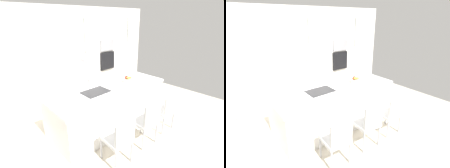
% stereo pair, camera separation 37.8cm
% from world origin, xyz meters
% --- Properties ---
extents(floor, '(6.60, 6.60, 0.00)m').
position_xyz_m(floor, '(0.00, 0.00, 0.00)').
color(floor, beige).
rests_on(floor, ground).
extents(back_wall, '(6.00, 0.10, 2.60)m').
position_xyz_m(back_wall, '(0.00, 1.65, 1.30)').
color(back_wall, silver).
rests_on(back_wall, ground).
extents(kitchen_island, '(2.68, 1.08, 0.90)m').
position_xyz_m(kitchen_island, '(0.00, 0.00, 0.45)').
color(kitchen_island, white).
rests_on(kitchen_island, ground).
extents(sink_basin, '(0.56, 0.40, 0.02)m').
position_xyz_m(sink_basin, '(-0.36, 0.00, 0.90)').
color(sink_basin, '#2D2D30').
rests_on(sink_basin, kitchen_island).
extents(faucet, '(0.02, 0.17, 0.22)m').
position_xyz_m(faucet, '(-0.36, 0.21, 1.04)').
color(faucet, silver).
rests_on(faucet, kitchen_island).
extents(fruit_bowl, '(0.29, 0.29, 0.15)m').
position_xyz_m(fruit_bowl, '(0.58, -0.03, 0.94)').
color(fruit_bowl, beige).
rests_on(fruit_bowl, kitchen_island).
extents(microwave, '(0.54, 0.08, 0.34)m').
position_xyz_m(microwave, '(1.38, 1.58, 1.49)').
color(microwave, '#9E9EA3').
rests_on(microwave, back_wall).
extents(oven, '(0.56, 0.08, 0.56)m').
position_xyz_m(oven, '(1.38, 1.58, 0.99)').
color(oven, black).
rests_on(oven, back_wall).
extents(chair_near, '(0.45, 0.48, 0.86)m').
position_xyz_m(chair_near, '(-0.67, -0.98, 0.49)').
color(chair_near, silver).
rests_on(chair_near, ground).
extents(chair_middle, '(0.47, 0.49, 0.90)m').
position_xyz_m(chair_middle, '(0.04, -0.98, 0.51)').
color(chair_middle, silver).
rests_on(chair_middle, ground).
extents(chair_far, '(0.45, 0.47, 0.83)m').
position_xyz_m(chair_far, '(0.72, -0.98, 0.47)').
color(chair_far, white).
rests_on(chair_far, ground).
extents(pendant_light_left, '(0.19, 0.19, 0.79)m').
position_xyz_m(pendant_light_left, '(-0.56, 0.00, 1.62)').
color(pendant_light_left, silver).
extents(pendant_light_right, '(0.19, 0.19, 0.79)m').
position_xyz_m(pendant_light_right, '(0.56, 0.00, 1.62)').
color(pendant_light_right, silver).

